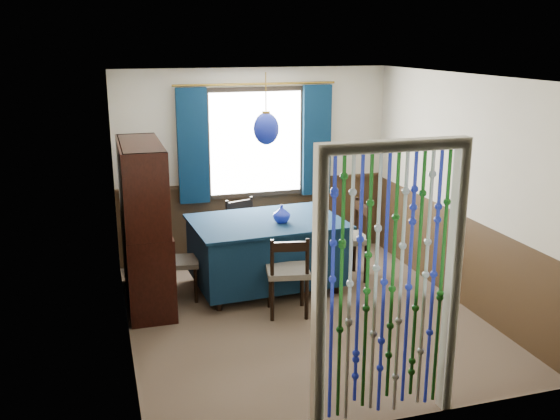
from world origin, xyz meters
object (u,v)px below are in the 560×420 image
object	(u,v)px
bowl_shelf	(150,197)
vase_sideboard	(147,209)
chair_near	(288,272)
chair_far	(246,233)
sideboard	(145,249)
dining_table	(267,249)
chair_right	(349,238)
pendant_lamp	(266,129)
vase_table	(282,214)
chair_left	(179,262)

from	to	relation	value
bowl_shelf	vase_sideboard	world-z (taller)	bowl_shelf
chair_near	vase_sideboard	world-z (taller)	vase_sideboard
chair_far	sideboard	bearing A→B (deg)	10.64
chair_near	chair_far	size ratio (longest dim) A/B	1.01
dining_table	bowl_shelf	size ratio (longest dim) A/B	8.10
chair_far	chair_near	bearing A→B (deg)	75.86
bowl_shelf	vase_sideboard	xyz separation A→B (m)	(0.00, 0.46, -0.25)
chair_far	vase_sideboard	size ratio (longest dim) A/B	4.24
chair_right	dining_table	bearing A→B (deg)	93.02
pendant_lamp	vase_table	distance (m)	0.98
dining_table	vase_table	xyz separation A→B (m)	(0.14, -0.13, 0.45)
chair_near	sideboard	distance (m)	1.61
chair_right	bowl_shelf	distance (m)	2.48
dining_table	chair_right	world-z (taller)	chair_right
chair_near	vase_table	bearing A→B (deg)	89.65
chair_right	bowl_shelf	size ratio (longest dim) A/B	4.37
chair_left	sideboard	size ratio (longest dim) A/B	0.45
vase_table	vase_sideboard	world-z (taller)	vase_sideboard
chair_right	vase_sideboard	xyz separation A→B (m)	(-2.36, 0.24, 0.49)
dining_table	chair_left	distance (m)	1.03
chair_near	chair_right	size ratio (longest dim) A/B	0.93
chair_near	chair_left	size ratio (longest dim) A/B	1.11
pendant_lamp	bowl_shelf	bearing A→B (deg)	-170.95
chair_far	bowl_shelf	world-z (taller)	bowl_shelf
chair_near	chair_far	xyz separation A→B (m)	(-0.10, 1.49, -0.00)
pendant_lamp	vase_table	size ratio (longest dim) A/B	4.22
chair_left	pendant_lamp	world-z (taller)	pendant_lamp
chair_far	vase_table	distance (m)	0.98
dining_table	vase_sideboard	world-z (taller)	vase_sideboard
sideboard	vase_table	world-z (taller)	sideboard
chair_far	vase_table	size ratio (longest dim) A/B	4.73
pendant_lamp	vase_sideboard	xyz separation A→B (m)	(-1.33, 0.25, -0.88)
chair_near	vase_sideboard	xyz separation A→B (m)	(-1.34, 1.03, 0.53)
chair_near	bowl_shelf	xyz separation A→B (m)	(-1.34, 0.57, 0.78)
chair_near	vase_table	size ratio (longest dim) A/B	4.76
chair_left	chair_far	bearing A→B (deg)	136.04
dining_table	chair_near	world-z (taller)	chair_near
chair_right	vase_sideboard	size ratio (longest dim) A/B	4.61
chair_left	bowl_shelf	distance (m)	0.90
sideboard	vase_table	bearing A→B (deg)	-4.67
vase_table	chair_left	bearing A→B (deg)	174.60
dining_table	chair_left	xyz separation A→B (m)	(-1.03, -0.02, -0.04)
dining_table	vase_sideboard	size ratio (longest dim) A/B	8.53
chair_far	bowl_shelf	size ratio (longest dim) A/B	4.02
dining_table	pendant_lamp	distance (m)	1.41
chair_left	chair_right	bearing A→B (deg)	99.25
chair_left	pendant_lamp	distance (m)	1.78
chair_right	chair_near	bearing A→B (deg)	130.51
dining_table	bowl_shelf	distance (m)	1.55
vase_sideboard	pendant_lamp	bearing A→B (deg)	-10.55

